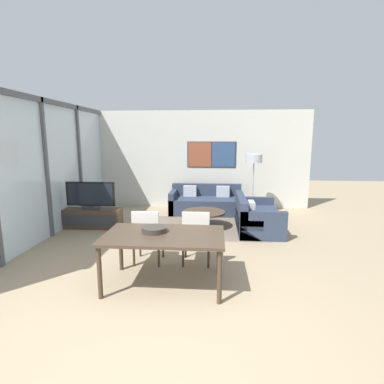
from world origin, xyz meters
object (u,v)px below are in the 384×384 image
sofa_side (254,218)px  dining_chair_left (147,234)px  tv_console (92,218)px  coffee_table (204,215)px  dining_chair_centre (196,235)px  fruit_bowl (154,229)px  floor_lamp (254,162)px  television (91,196)px  dining_table (164,239)px  sofa_main (206,203)px

sofa_side → dining_chair_left: 2.80m
tv_console → coffee_table: size_ratio=1.40×
tv_console → dining_chair_centre: 3.11m
dining_chair_left → sofa_side: bearing=45.6°
fruit_bowl → floor_lamp: (1.83, 3.94, 0.63)m
television → dining_chair_left: size_ratio=1.24×
coffee_table → floor_lamp: floor_lamp is taller
tv_console → coffee_table: bearing=4.6°
dining_table → dining_chair_centre: (0.39, 0.72, -0.17)m
tv_console → sofa_main: size_ratio=0.69×
sofa_main → coffee_table: bearing=-90.0°
sofa_side → tv_console: bearing=92.1°
dining_table → dining_chair_centre: 0.83m
sofa_side → dining_table: size_ratio=0.98×
dining_chair_left → sofa_main: bearing=76.6°
coffee_table → dining_chair_left: 2.23m
fruit_bowl → floor_lamp: size_ratio=0.21×
sofa_main → sofa_side: same height
sofa_main → coffee_table: 1.43m
sofa_main → floor_lamp: floor_lamp is taller
tv_console → dining_table: 3.34m
tv_console → dining_chair_centre: size_ratio=1.49×
coffee_table → dining_chair_centre: 2.05m
tv_console → dining_chair_left: bearing=-47.3°
television → coffee_table: (2.55, 0.20, -0.46)m
dining_chair_left → dining_chair_centre: same height
television → coffee_table: television is taller
coffee_table → dining_table: 2.81m
television → sofa_main: size_ratio=0.58×
sofa_main → sofa_side: 1.87m
fruit_bowl → floor_lamp: bearing=65.1°
television → floor_lamp: floor_lamp is taller
sofa_main → dining_chair_centre: dining_chair_centre is taller
sofa_side → dining_table: (-1.56, -2.68, 0.40)m
dining_chair_left → floor_lamp: 4.03m
television → floor_lamp: 4.11m
dining_chair_left → floor_lamp: size_ratio=0.56×
tv_console → dining_chair_left: size_ratio=1.49×
tv_console → floor_lamp: bearing=21.2°
television → sofa_side: television is taller
tv_console → sofa_side: bearing=2.1°
television → dining_chair_centre: (2.50, -1.83, -0.25)m
coffee_table → television: bearing=-175.4°
television → sofa_main: 3.06m
television → dining_chair_left: bearing=-47.3°
coffee_table → dining_chair_centre: (-0.05, -2.04, 0.21)m
television → dining_table: size_ratio=0.69×
sofa_main → fruit_bowl: 4.18m
dining_table → fruit_bowl: 0.20m
dining_table → fruit_bowl: fruit_bowl is taller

